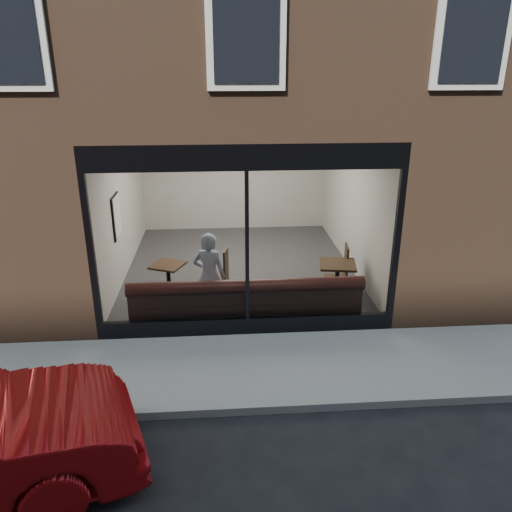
{
  "coord_description": "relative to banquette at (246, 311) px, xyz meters",
  "views": [
    {
      "loc": [
        -0.42,
        -5.44,
        4.26
      ],
      "look_at": [
        0.17,
        2.4,
        1.28
      ],
      "focal_mm": 35.0,
      "sensor_mm": 36.0,
      "label": 1
    }
  ],
  "objects": [
    {
      "name": "cafe_ceiling",
      "position": [
        0.0,
        2.55,
        2.97
      ],
      "size": [
        6.0,
        6.0,
        0.0
      ],
      "primitive_type": "plane",
      "rotation": [
        3.14,
        0.0,
        0.0
      ],
      "color": "white",
      "rests_on": "host_building_upper"
    },
    {
      "name": "storefront_glass",
      "position": [
        0.0,
        -0.43,
        1.33
      ],
      "size": [
        4.8,
        0.0,
        4.8
      ],
      "primitive_type": "plane",
      "rotation": [
        1.57,
        0.0,
        0.0
      ],
      "color": "white",
      "rests_on": "storefront_kick"
    },
    {
      "name": "cafe_table_right",
      "position": [
        1.8,
        0.79,
        0.52
      ],
      "size": [
        0.78,
        0.78,
        0.04
      ],
      "primitive_type": "cube",
      "rotation": [
        0.0,
        0.0,
        -0.17
      ],
      "color": "black",
      "rests_on": "cafe_floor"
    },
    {
      "name": "host_building_backfill",
      "position": [
        0.0,
        8.55,
        1.38
      ],
      "size": [
        5.0,
        6.0,
        3.2
      ],
      "primitive_type": "cube",
      "color": "brown",
      "rests_on": "ground"
    },
    {
      "name": "storefront_mullion",
      "position": [
        0.0,
        -0.4,
        1.32
      ],
      "size": [
        0.06,
        0.1,
        2.5
      ],
      "primitive_type": "cube",
      "color": "black",
      "rests_on": "storefront_kick"
    },
    {
      "name": "storefront_kick",
      "position": [
        0.0,
        -0.4,
        -0.08
      ],
      "size": [
        5.0,
        0.1,
        0.3
      ],
      "primitive_type": "cube",
      "color": "black",
      "rests_on": "ground"
    },
    {
      "name": "cafe_table_left",
      "position": [
        -1.43,
        1.0,
        0.52
      ],
      "size": [
        0.74,
        0.74,
        0.04
      ],
      "primitive_type": "cube",
      "rotation": [
        0.0,
        0.0,
        -0.41
      ],
      "color": "black",
      "rests_on": "cafe_floor"
    },
    {
      "name": "cafe_chair_right",
      "position": [
        1.89,
        1.27,
        0.01
      ],
      "size": [
        0.49,
        0.49,
        0.04
      ],
      "primitive_type": "cube",
      "rotation": [
        0.0,
        0.0,
        3.01
      ],
      "color": "black",
      "rests_on": "cafe_floor"
    },
    {
      "name": "host_building_pier_right",
      "position": [
        3.75,
        5.55,
        1.38
      ],
      "size": [
        2.5,
        12.0,
        3.2
      ],
      "primitive_type": "cube",
      "color": "brown",
      "rests_on": "ground"
    },
    {
      "name": "wall_poster",
      "position": [
        -2.45,
        1.79,
        1.27
      ],
      "size": [
        0.02,
        0.61,
        0.81
      ],
      "primitive_type": "cube",
      "color": "white",
      "rests_on": "cafe_wall_left"
    },
    {
      "name": "kerb_near",
      "position": [
        0.0,
        -2.5,
        -0.17
      ],
      "size": [
        40.0,
        0.1,
        0.12
      ],
      "primitive_type": "cube",
      "color": "gray",
      "rests_on": "ground"
    },
    {
      "name": "sidewalk_near",
      "position": [
        0.0,
        -1.45,
        -0.22
      ],
      "size": [
        40.0,
        2.0,
        0.01
      ],
      "primitive_type": "cube",
      "color": "gray",
      "rests_on": "ground"
    },
    {
      "name": "storefront_header",
      "position": [
        0.0,
        -0.4,
        2.77
      ],
      "size": [
        5.0,
        0.1,
        0.4
      ],
      "primitive_type": "cube",
      "color": "black",
      "rests_on": "host_building_upper"
    },
    {
      "name": "cafe_floor",
      "position": [
        0.0,
        2.55,
        -0.21
      ],
      "size": [
        6.0,
        6.0,
        0.0
      ],
      "primitive_type": "plane",
      "color": "#2D2D30",
      "rests_on": "ground"
    },
    {
      "name": "cafe_wall_left",
      "position": [
        -2.49,
        2.55,
        1.37
      ],
      "size": [
        0.0,
        6.0,
        6.0
      ],
      "primitive_type": "plane",
      "rotation": [
        1.57,
        0.0,
        1.57
      ],
      "color": "beige",
      "rests_on": "ground"
    },
    {
      "name": "person",
      "position": [
        -0.63,
        0.26,
        0.58
      ],
      "size": [
        0.67,
        0.53,
        1.61
      ],
      "primitive_type": "imported",
      "rotation": [
        0.0,
        0.0,
        2.86
      ],
      "color": "#AAC3E4",
      "rests_on": "cafe_floor"
    },
    {
      "name": "host_building_pier_left",
      "position": [
        -3.75,
        5.55,
        1.38
      ],
      "size": [
        2.5,
        12.0,
        3.2
      ],
      "primitive_type": "cube",
      "color": "brown",
      "rests_on": "ground"
    },
    {
      "name": "banquette",
      "position": [
        0.0,
        0.0,
        0.0
      ],
      "size": [
        4.0,
        0.55,
        0.45
      ],
      "primitive_type": "cube",
      "color": "#331612",
      "rests_on": "cafe_floor"
    },
    {
      "name": "cafe_wall_right",
      "position": [
        2.49,
        2.55,
        1.37
      ],
      "size": [
        0.0,
        6.0,
        6.0
      ],
      "primitive_type": "plane",
      "rotation": [
        1.57,
        0.0,
        -1.57
      ],
      "color": "beige",
      "rests_on": "ground"
    },
    {
      "name": "cafe_chair_left",
      "position": [
        -0.51,
        1.25,
        0.01
      ],
      "size": [
        0.44,
        0.44,
        0.04
      ],
      "primitive_type": "cube",
      "rotation": [
        0.0,
        0.0,
        2.94
      ],
      "color": "black",
      "rests_on": "cafe_floor"
    },
    {
      "name": "cafe_wall_back",
      "position": [
        0.0,
        5.54,
        1.37
      ],
      "size": [
        5.0,
        0.0,
        5.0
      ],
      "primitive_type": "plane",
      "rotation": [
        1.57,
        0.0,
        0.0
      ],
      "color": "beige",
      "rests_on": "ground"
    },
    {
      "name": "ground",
      "position": [
        0.0,
        -2.45,
        -0.23
      ],
      "size": [
        120.0,
        120.0,
        0.0
      ],
      "primitive_type": "plane",
      "color": "black",
      "rests_on": "ground"
    }
  ]
}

